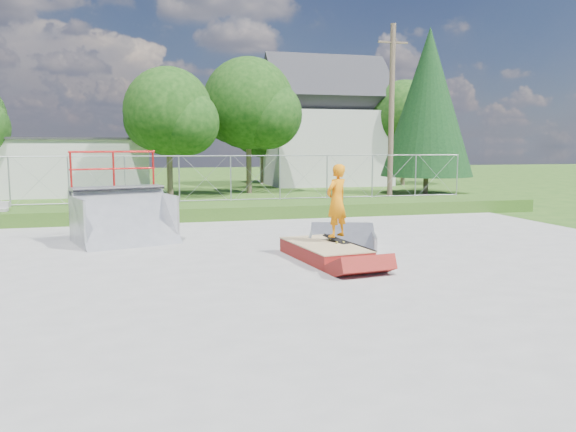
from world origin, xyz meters
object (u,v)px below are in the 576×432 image
at_px(quarter_pipe, 125,198).
at_px(skater, 337,204).
at_px(grind_box, 324,252).
at_px(flat_bank_ramp, 342,238).

bearing_deg(quarter_pipe, skater, -51.34).
height_order(grind_box, skater, skater).
distance_m(grind_box, skater, 1.18).
xyz_separation_m(grind_box, quarter_pipe, (-4.56, 3.52, 1.06)).
distance_m(grind_box, flat_bank_ramp, 1.67).
xyz_separation_m(quarter_pipe, skater, (4.93, -3.30, 0.04)).
height_order(flat_bank_ramp, skater, skater).
height_order(quarter_pipe, skater, quarter_pipe).
relative_size(grind_box, flat_bank_ramp, 1.52).
bearing_deg(grind_box, skater, 24.33).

